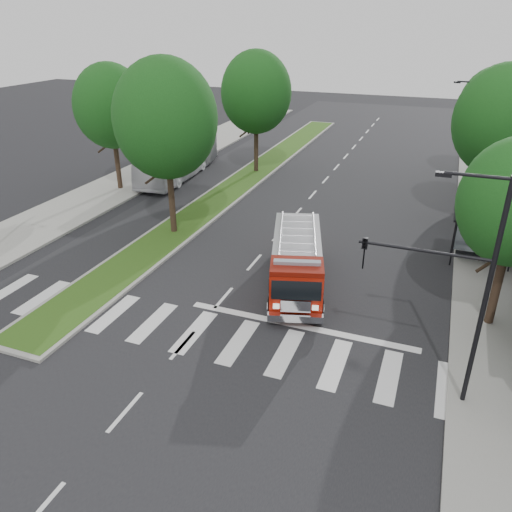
{
  "coord_description": "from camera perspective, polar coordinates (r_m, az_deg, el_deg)",
  "views": [
    {
      "loc": [
        8.62,
        -18.33,
        11.93
      ],
      "look_at": [
        1.13,
        1.28,
        1.8
      ],
      "focal_mm": 35.0,
      "sensor_mm": 36.0,
      "label": 1
    }
  ],
  "objects": [
    {
      "name": "fire_engine",
      "position": [
        23.99,
        4.65,
        -0.67
      ],
      "size": [
        4.38,
        8.08,
        2.69
      ],
      "rotation": [
        0.0,
        0.0,
        0.29
      ],
      "color": "#680E05",
      "rests_on": "ground"
    },
    {
      "name": "median",
      "position": [
        40.92,
        -1.0,
        8.91
      ],
      "size": [
        3.0,
        50.0,
        0.15
      ],
      "color": "gray",
      "rests_on": "ground"
    },
    {
      "name": "bus_shelter",
      "position": [
        28.38,
        24.72,
        2.91
      ],
      "size": [
        3.2,
        1.6,
        2.61
      ],
      "color": "black",
      "rests_on": "ground"
    },
    {
      "name": "ground",
      "position": [
        23.51,
        -3.72,
        -4.8
      ],
      "size": [
        140.0,
        140.0,
        0.0
      ],
      "primitive_type": "plane",
      "color": "black",
      "rests_on": "ground"
    },
    {
      "name": "tree_right_mid",
      "position": [
        32.91,
        26.4,
        13.67
      ],
      "size": [
        5.6,
        5.6,
        9.72
      ],
      "color": "black",
      "rests_on": "ground"
    },
    {
      "name": "tree_left_mid",
      "position": [
        38.28,
        -16.29,
        16.11
      ],
      "size": [
        5.2,
        5.2,
        9.16
      ],
      "color": "black",
      "rests_on": "ground"
    },
    {
      "name": "sidewalk_right",
      "position": [
        30.95,
        26.33,
        0.41
      ],
      "size": [
        5.0,
        80.0,
        0.15
      ],
      "primitive_type": "cube",
      "color": "gray",
      "rests_on": "ground"
    },
    {
      "name": "tree_median_far",
      "position": [
        41.39,
        0.02,
        18.2
      ],
      "size": [
        5.6,
        5.6,
        9.72
      ],
      "color": "black",
      "rests_on": "ground"
    },
    {
      "name": "sidewalk_left",
      "position": [
        38.44,
        -17.52,
        6.58
      ],
      "size": [
        5.0,
        80.0,
        0.15
      ],
      "primitive_type": "cube",
      "color": "gray",
      "rests_on": "ground"
    },
    {
      "name": "streetlight_right_near",
      "position": [
        16.54,
        22.08,
        -2.33
      ],
      "size": [
        4.08,
        0.22,
        8.0
      ],
      "color": "black",
      "rests_on": "ground"
    },
    {
      "name": "streetlight_right_far",
      "position": [
        39.09,
        23.63,
        12.68
      ],
      "size": [
        2.11,
        0.2,
        8.0
      ],
      "color": "black",
      "rests_on": "ground"
    },
    {
      "name": "city_bus",
      "position": [
        41.74,
        -8.83,
        11.05
      ],
      "size": [
        3.52,
        11.29,
        3.1
      ],
      "primitive_type": "imported",
      "rotation": [
        0.0,
        0.0,
        0.08
      ],
      "color": "silver",
      "rests_on": "ground"
    },
    {
      "name": "tree_right_far",
      "position": [
        42.86,
        25.47,
        15.21
      ],
      "size": [
        5.0,
        5.0,
        8.73
      ],
      "color": "black",
      "rests_on": "ground"
    },
    {
      "name": "tree_median_near",
      "position": [
        28.85,
        -10.31,
        15.14
      ],
      "size": [
        5.8,
        5.8,
        10.16
      ],
      "color": "black",
      "rests_on": "ground"
    }
  ]
}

